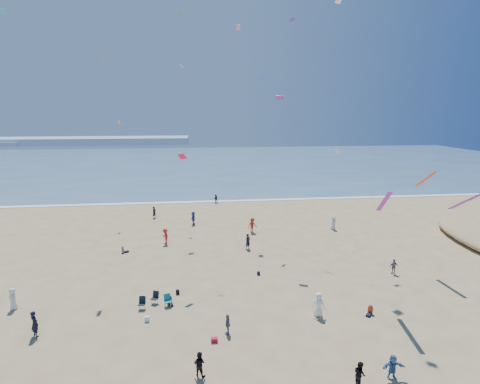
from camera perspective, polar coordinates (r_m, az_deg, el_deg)
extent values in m
cube|color=#476B84|center=(114.11, -6.09, 4.39)|extent=(220.00, 100.00, 0.06)
cube|color=white|center=(64.90, -5.55, -1.48)|extent=(220.00, 1.20, 0.08)
cube|color=#7A8EA8|center=(197.58, -24.20, 7.11)|extent=(110.00, 20.00, 3.20)
imported|color=white|center=(35.35, -31.31, -13.72)|extent=(0.86, 1.01, 1.75)
imported|color=black|center=(63.94, -3.73, -1.01)|extent=(0.82, 0.71, 1.48)
imported|color=black|center=(30.78, -28.82, -17.17)|extent=(0.81, 0.78, 1.88)
imported|color=slate|center=(39.32, 22.39, -10.48)|extent=(0.88, 0.39, 1.47)
imported|color=#375D97|center=(25.56, 22.24, -23.42)|extent=(1.38, 0.46, 1.48)
imported|color=black|center=(24.38, 17.79, -24.91)|extent=(0.66, 0.81, 1.54)
imported|color=#374798|center=(52.04, -7.14, -3.95)|extent=(0.73, 1.74, 1.83)
imported|color=black|center=(56.12, -12.93, -3.04)|extent=(0.70, 0.75, 1.72)
imported|color=white|center=(30.15, 11.86, -16.44)|extent=(1.05, 0.82, 1.90)
imported|color=#B22C19|center=(48.27, 1.88, -5.08)|extent=(1.41, 1.08, 1.93)
imported|color=black|center=(24.25, -6.23, -24.58)|extent=(0.92, 0.84, 1.53)
imported|color=black|center=(42.55, 1.22, -7.57)|extent=(0.78, 0.73, 1.80)
imported|color=silver|center=(50.94, 14.04, -4.62)|extent=(0.68, 0.94, 1.76)
imported|color=red|center=(45.08, -11.32, -6.63)|extent=(1.13, 1.38, 1.85)
imported|color=slate|center=(27.64, -1.89, -19.49)|extent=(0.52, 0.93, 1.49)
cube|color=white|center=(30.07, -13.98, -18.26)|extent=(0.35, 0.20, 0.40)
cube|color=black|center=(33.43, -9.47, -14.80)|extent=(0.30, 0.22, 0.38)
cube|color=#B0192B|center=(27.22, -3.93, -21.56)|extent=(0.45, 0.30, 0.30)
cube|color=black|center=(36.50, 2.85, -12.27)|extent=(0.28, 0.18, 0.34)
cube|color=orange|center=(55.53, -17.91, 10.02)|extent=(0.43, 0.54, 0.55)
cube|color=white|center=(46.34, 14.68, 6.00)|extent=(0.64, 0.55, 0.69)
cube|color=#28A15B|center=(61.40, -9.24, 25.14)|extent=(0.50, 0.35, 0.38)
cube|color=silver|center=(42.50, 14.83, 26.42)|extent=(0.84, 0.71, 0.50)
cube|color=#742D9B|center=(48.71, 7.93, 24.57)|extent=(0.54, 0.83, 0.48)
cube|color=#2898C7|center=(38.85, -32.42, 22.20)|extent=(0.57, 0.32, 0.38)
cube|color=blue|center=(45.60, 3.40, 16.84)|extent=(0.73, 0.75, 0.27)
cube|color=#892D8E|center=(39.92, 6.06, 14.12)|extent=(0.83, 0.57, 0.42)
cube|color=silver|center=(50.45, -8.86, 18.43)|extent=(0.69, 0.65, 0.46)
cube|color=pink|center=(52.59, -0.27, 23.81)|extent=(0.49, 0.44, 0.60)
cube|color=yellow|center=(39.09, -20.19, 18.26)|extent=(0.40, 0.88, 0.38)
cube|color=red|center=(33.99, -8.79, 5.38)|extent=(0.86, 0.86, 0.44)
cube|color=purple|center=(30.66, 21.08, -1.40)|extent=(0.35, 3.14, 2.21)
cube|color=#DC4317|center=(39.79, 26.45, 1.76)|extent=(0.35, 2.64, 1.87)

